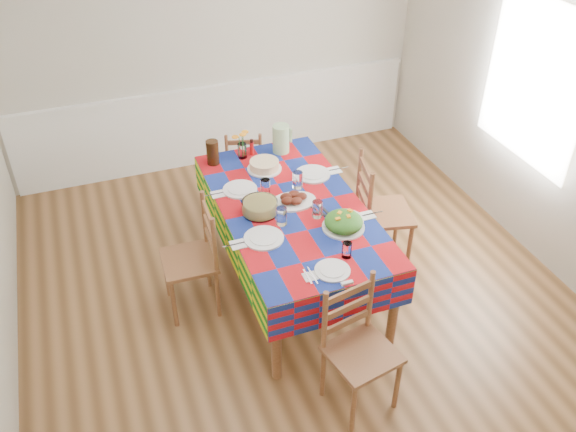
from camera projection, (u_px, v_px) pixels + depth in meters
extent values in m
cube|color=brown|center=(299.00, 300.00, 5.18)|extent=(4.50, 5.00, 0.04)
cube|color=beige|center=(213.00, 44.00, 6.29)|extent=(4.50, 0.04, 2.70)
cube|color=beige|center=(558.00, 113.00, 5.02)|extent=(0.04, 5.00, 2.70)
cube|color=white|center=(217.00, 87.00, 6.52)|extent=(4.41, 0.06, 0.04)
cube|color=white|center=(219.00, 124.00, 6.80)|extent=(4.41, 0.03, 0.90)
plane|color=white|center=(534.00, 82.00, 5.15)|extent=(0.00, 1.40, 1.40)
cylinder|color=brown|center=(276.00, 340.00, 4.29)|extent=(0.07, 0.07, 0.76)
cylinder|color=brown|center=(394.00, 308.00, 4.55)|extent=(0.07, 0.07, 0.76)
cylinder|color=brown|center=(210.00, 199.00, 5.72)|extent=(0.07, 0.07, 0.76)
cylinder|color=brown|center=(302.00, 180.00, 5.99)|extent=(0.07, 0.07, 0.76)
cube|color=brown|center=(291.00, 209.00, 4.90)|extent=(1.06, 2.02, 0.04)
cube|color=#B70F16|center=(291.00, 206.00, 4.89)|extent=(1.10, 2.06, 0.01)
cube|color=#B70F16|center=(226.00, 237.00, 4.83)|extent=(0.01, 2.06, 0.32)
cube|color=#B70F16|center=(353.00, 209.00, 5.14)|extent=(0.01, 2.06, 0.32)
cube|color=#B70F16|center=(344.00, 306.00, 4.20)|extent=(1.10, 0.01, 0.32)
cube|color=#B70F16|center=(253.00, 162.00, 5.77)|extent=(1.10, 0.01, 0.32)
cylinder|color=white|center=(332.00, 270.00, 4.24)|extent=(0.25, 0.25, 0.01)
cylinder|color=white|center=(332.00, 269.00, 4.23)|extent=(0.18, 0.18, 0.01)
cylinder|color=white|center=(347.00, 250.00, 4.34)|extent=(0.07, 0.07, 0.12)
cube|color=white|center=(310.00, 276.00, 4.19)|extent=(0.09, 0.09, 0.01)
cube|color=silver|center=(308.00, 277.00, 4.19)|extent=(0.01, 0.16, 0.00)
cube|color=silver|center=(313.00, 275.00, 4.20)|extent=(0.01, 0.19, 0.00)
cylinder|color=white|center=(264.00, 238.00, 4.53)|extent=(0.30, 0.30, 0.02)
cylinder|color=white|center=(264.00, 237.00, 4.53)|extent=(0.21, 0.21, 0.01)
cylinder|color=white|center=(282.00, 216.00, 4.65)|extent=(0.08, 0.08, 0.14)
cube|color=white|center=(238.00, 244.00, 4.48)|extent=(0.11, 0.11, 0.01)
cube|color=silver|center=(235.00, 244.00, 4.47)|extent=(0.19, 0.01, 0.00)
cube|color=silver|center=(241.00, 243.00, 4.48)|extent=(0.22, 0.01, 0.00)
cylinder|color=white|center=(240.00, 189.00, 5.07)|extent=(0.29, 0.29, 0.01)
cylinder|color=white|center=(240.00, 188.00, 5.06)|extent=(0.20, 0.20, 0.01)
cylinder|color=white|center=(265.00, 187.00, 4.98)|extent=(0.08, 0.08, 0.14)
cube|color=white|center=(218.00, 194.00, 5.01)|extent=(0.11, 0.11, 0.01)
cube|color=silver|center=(215.00, 194.00, 5.01)|extent=(0.18, 0.01, 0.00)
cube|color=silver|center=(220.00, 193.00, 5.02)|extent=(0.21, 0.01, 0.00)
cylinder|color=white|center=(345.00, 220.00, 4.72)|extent=(0.29, 0.29, 0.02)
cylinder|color=white|center=(345.00, 219.00, 4.71)|extent=(0.20, 0.20, 0.01)
cylinder|color=white|center=(317.00, 209.00, 4.73)|extent=(0.08, 0.08, 0.14)
cube|color=white|center=(368.00, 215.00, 4.77)|extent=(0.11, 0.11, 0.01)
cube|color=silver|center=(365.00, 215.00, 4.77)|extent=(0.18, 0.01, 0.00)
cube|color=silver|center=(370.00, 214.00, 4.78)|extent=(0.22, 0.01, 0.00)
cylinder|color=white|center=(313.00, 174.00, 5.26)|extent=(0.31, 0.31, 0.02)
cylinder|color=white|center=(313.00, 173.00, 5.25)|extent=(0.22, 0.22, 0.01)
cylinder|color=white|center=(298.00, 180.00, 5.06)|extent=(0.09, 0.09, 0.15)
cube|color=white|center=(334.00, 170.00, 5.32)|extent=(0.11, 0.11, 0.01)
cube|color=silver|center=(332.00, 170.00, 5.31)|extent=(0.19, 0.01, 0.00)
cube|color=silver|center=(337.00, 169.00, 5.32)|extent=(0.23, 0.01, 0.00)
ellipsoid|color=white|center=(293.00, 202.00, 4.92)|extent=(0.38, 0.27, 0.02)
ellipsoid|color=black|center=(301.00, 196.00, 4.91)|extent=(0.10, 0.08, 0.06)
ellipsoid|color=black|center=(294.00, 194.00, 4.94)|extent=(0.10, 0.08, 0.06)
ellipsoid|color=black|center=(286.00, 197.00, 4.91)|extent=(0.10, 0.08, 0.06)
ellipsoid|color=black|center=(287.00, 201.00, 4.86)|extent=(0.10, 0.08, 0.06)
ellipsoid|color=black|center=(296.00, 201.00, 4.86)|extent=(0.10, 0.08, 0.06)
cylinder|color=white|center=(343.00, 227.00, 4.64)|extent=(0.33, 0.33, 0.02)
ellipsoid|color=#1B4E13|center=(344.00, 222.00, 4.61)|extent=(0.29, 0.29, 0.13)
cube|color=orange|center=(338.00, 219.00, 4.53)|extent=(0.04, 0.03, 0.01)
cube|color=orange|center=(340.00, 213.00, 4.59)|extent=(0.05, 0.05, 0.01)
cube|color=orange|center=(349.00, 216.00, 4.56)|extent=(0.03, 0.04, 0.01)
cube|color=orange|center=(350.00, 211.00, 4.62)|extent=(0.04, 0.05, 0.01)
cylinder|color=white|center=(260.00, 207.00, 4.78)|extent=(0.29, 0.29, 0.10)
cylinder|color=#E7D77A|center=(260.00, 207.00, 4.78)|extent=(0.26, 0.26, 0.09)
cylinder|color=white|center=(264.00, 169.00, 5.33)|extent=(0.30, 0.30, 0.01)
cylinder|color=beige|center=(264.00, 165.00, 5.31)|extent=(0.26, 0.26, 0.07)
cube|color=black|center=(315.00, 209.00, 4.84)|extent=(0.14, 0.33, 0.01)
cube|color=black|center=(321.00, 206.00, 4.87)|extent=(0.07, 0.34, 0.01)
cylinder|color=white|center=(242.00, 151.00, 5.46)|extent=(0.08, 0.08, 0.14)
cylinder|color=#226722|center=(239.00, 146.00, 5.43)|extent=(0.01, 0.01, 0.20)
ellipsoid|color=orange|center=(235.00, 137.00, 5.36)|extent=(0.06, 0.06, 0.02)
cylinder|color=#226722|center=(243.00, 145.00, 5.45)|extent=(0.01, 0.01, 0.20)
ellipsoid|color=orange|center=(245.00, 132.00, 5.40)|extent=(0.06, 0.06, 0.02)
cylinder|color=#226722|center=(243.00, 147.00, 5.42)|extent=(0.01, 0.01, 0.20)
ellipsoid|color=orange|center=(243.00, 135.00, 5.32)|extent=(0.06, 0.06, 0.02)
cylinder|color=red|center=(252.00, 147.00, 5.50)|extent=(0.04, 0.04, 0.15)
cylinder|color=#98C289|center=(281.00, 139.00, 5.51)|extent=(0.15, 0.15, 0.26)
cylinder|color=black|center=(213.00, 152.00, 5.36)|extent=(0.11, 0.11, 0.22)
cube|color=white|center=(347.00, 283.00, 4.13)|extent=(0.09, 0.03, 0.02)
cylinder|color=brown|center=(353.00, 409.00, 4.00)|extent=(0.04, 0.04, 0.47)
cylinder|color=brown|center=(397.00, 385.00, 4.16)|extent=(0.04, 0.04, 0.47)
cylinder|color=brown|center=(323.00, 373.00, 4.24)|extent=(0.04, 0.04, 0.47)
cylinder|color=brown|center=(366.00, 351.00, 4.40)|extent=(0.04, 0.04, 0.47)
cube|color=brown|center=(362.00, 354.00, 4.05)|extent=(0.51, 0.49, 0.03)
cylinder|color=brown|center=(325.00, 322.00, 3.96)|extent=(0.04, 0.04, 0.52)
cylinder|color=brown|center=(370.00, 301.00, 4.12)|extent=(0.04, 0.04, 0.52)
cube|color=brown|center=(347.00, 322.00, 4.10)|extent=(0.37, 0.09, 0.05)
cube|color=brown|center=(348.00, 308.00, 4.02)|extent=(0.37, 0.09, 0.05)
cube|color=brown|center=(349.00, 293.00, 3.94)|extent=(0.37, 0.09, 0.05)
cylinder|color=brown|center=(260.00, 175.00, 6.40)|extent=(0.03, 0.03, 0.40)
cylinder|color=brown|center=(230.00, 176.00, 6.38)|extent=(0.03, 0.03, 0.40)
cylinder|color=brown|center=(262.00, 191.00, 6.15)|extent=(0.03, 0.03, 0.40)
cylinder|color=brown|center=(230.00, 192.00, 6.13)|extent=(0.03, 0.03, 0.40)
cube|color=brown|center=(244.00, 165.00, 6.14)|extent=(0.46, 0.45, 0.03)
cylinder|color=brown|center=(261.00, 155.00, 5.90)|extent=(0.03, 0.03, 0.45)
cylinder|color=brown|center=(227.00, 156.00, 5.88)|extent=(0.03, 0.03, 0.45)
cube|color=brown|center=(244.00, 163.00, 5.94)|extent=(0.31, 0.10, 0.04)
cube|color=brown|center=(244.00, 153.00, 5.87)|extent=(0.31, 0.10, 0.04)
cube|color=brown|center=(243.00, 142.00, 5.80)|extent=(0.31, 0.10, 0.04)
cylinder|color=brown|center=(167.00, 274.00, 5.08)|extent=(0.04, 0.04, 0.47)
cylinder|color=brown|center=(174.00, 304.00, 4.79)|extent=(0.04, 0.04, 0.47)
cylinder|color=brown|center=(208.00, 265.00, 5.17)|extent=(0.04, 0.04, 0.47)
cylinder|color=brown|center=(218.00, 294.00, 4.88)|extent=(0.04, 0.04, 0.47)
cube|color=brown|center=(189.00, 261.00, 4.83)|extent=(0.43, 0.45, 0.03)
cylinder|color=brown|center=(205.00, 218.00, 4.88)|extent=(0.04, 0.04, 0.52)
cylinder|color=brown|center=(215.00, 246.00, 4.59)|extent=(0.04, 0.04, 0.52)
cube|color=brown|center=(211.00, 242.00, 4.80)|extent=(0.03, 0.37, 0.05)
cube|color=brown|center=(209.00, 229.00, 4.72)|extent=(0.03, 0.37, 0.05)
cube|color=brown|center=(208.00, 215.00, 4.64)|extent=(0.03, 0.37, 0.05)
cylinder|color=brown|center=(409.00, 249.00, 5.31)|extent=(0.04, 0.04, 0.50)
cylinder|color=brown|center=(397.00, 222.00, 5.64)|extent=(0.04, 0.04, 0.50)
cylinder|color=brown|center=(366.00, 253.00, 5.27)|extent=(0.04, 0.04, 0.50)
cylinder|color=brown|center=(357.00, 225.00, 5.60)|extent=(0.04, 0.04, 0.50)
cube|color=brown|center=(385.00, 213.00, 5.30)|extent=(0.54, 0.56, 0.03)
cylinder|color=brown|center=(370.00, 202.00, 4.96)|extent=(0.04, 0.04, 0.56)
cylinder|color=brown|center=(359.00, 176.00, 5.29)|extent=(0.04, 0.04, 0.56)
cube|color=brown|center=(364.00, 200.00, 5.19)|extent=(0.11, 0.40, 0.06)
cube|color=brown|center=(365.00, 186.00, 5.10)|extent=(0.11, 0.40, 0.06)
cube|color=brown|center=(366.00, 171.00, 5.02)|extent=(0.11, 0.40, 0.06)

